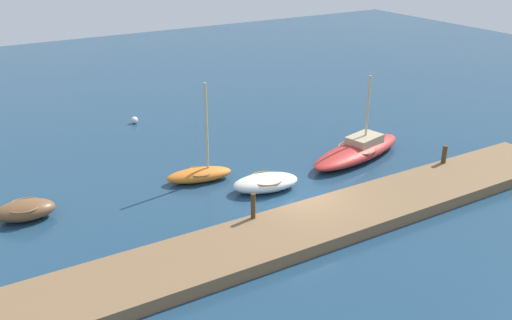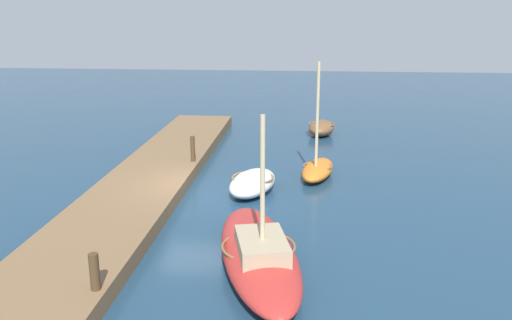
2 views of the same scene
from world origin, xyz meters
name	(u,v)px [view 1 (image 1 of 2)]	position (x,y,z in m)	size (l,w,h in m)	color
ground_plane	(303,205)	(0.00, 0.00, 0.00)	(84.00, 84.00, 0.00)	navy
dock_platform	(332,219)	(0.00, -2.00, 0.25)	(25.36, 3.14, 0.50)	brown
sailboat_red	(358,150)	(5.40, 2.78, 0.45)	(6.70, 3.33, 4.20)	#B72D28
rowboat_orange	(199,174)	(-2.71, 4.46, 0.38)	(3.22, 1.73, 4.67)	orange
dinghy_brown	(25,210)	(-10.35, 4.79, 0.42)	(2.55, 1.73, 0.81)	brown
rowboat_white	(266,183)	(-0.60, 2.03, 0.39)	(3.27, 2.10, 0.75)	white
mooring_post_west	(253,206)	(-2.86, -0.68, 1.03)	(0.18, 0.18, 1.06)	#47331E
mooring_post_mid_west	(444,154)	(7.75, -0.68, 0.93)	(0.22, 0.22, 0.87)	#47331E
marker_buoy	(134,120)	(-2.49, 13.82, 0.21)	(0.41, 0.41, 0.41)	silver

